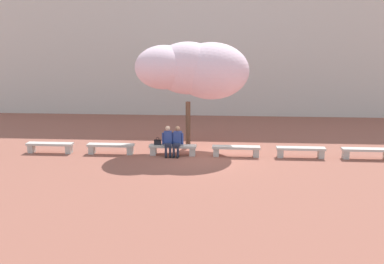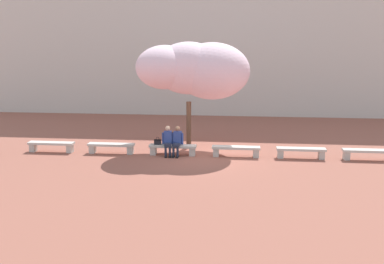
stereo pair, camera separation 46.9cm
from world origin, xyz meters
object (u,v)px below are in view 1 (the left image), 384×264
stone_bench_near_east (236,149)px  stone_bench_center (173,148)px  person_seated_left (168,140)px  cherry_tree_main (193,69)px  stone_bench_far_east (367,152)px  stone_bench_near_west (111,147)px  handbag (158,142)px  stone_bench_east_end (301,151)px  person_seated_right (177,140)px  stone_bench_west_end (50,146)px

stone_bench_near_east → stone_bench_center: bearing=180.0°
person_seated_left → cherry_tree_main: bearing=58.2°
stone_bench_center → stone_bench_far_east: same height
stone_bench_near_east → cherry_tree_main: cherry_tree_main is taller
stone_bench_near_west → handbag: bearing=0.0°
stone_bench_east_end → stone_bench_center: bearing=180.0°
stone_bench_near_east → person_seated_left: (-2.94, -0.05, 0.39)m
person_seated_right → cherry_tree_main: bearing=70.2°
handbag → person_seated_right: bearing=-3.6°
stone_bench_center → stone_bench_near_east: size_ratio=1.00×
person_seated_right → cherry_tree_main: (0.57, 1.57, 2.91)m
stone_bench_west_end → person_seated_right: bearing=-0.5°
stone_bench_near_west → person_seated_left: bearing=-1.2°
stone_bench_east_end → handbag: 6.15m
stone_bench_east_end → person_seated_right: (-5.27, -0.05, 0.39)m
stone_bench_west_end → cherry_tree_main: size_ratio=0.40×
stone_bench_far_east → handbag: 8.88m
stone_bench_east_end → person_seated_left: size_ratio=1.59×
person_seated_left → stone_bench_west_end: bearing=179.4°
stone_bench_near_west → stone_bench_east_end: bearing=0.0°
stone_bench_near_west → handbag: handbag is taller
stone_bench_east_end → person_seated_left: 5.70m
person_seated_right → stone_bench_near_east: bearing=1.2°
stone_bench_near_west → cherry_tree_main: bearing=23.4°
handbag → cherry_tree_main: size_ratio=0.07×
stone_bench_center → handbag: bearing=179.9°
person_seated_right → handbag: person_seated_right is taller
stone_bench_near_west → cherry_tree_main: 5.05m
stone_bench_west_end → stone_bench_near_east: size_ratio=1.00×
stone_bench_east_end → person_seated_right: 5.29m
cherry_tree_main → stone_bench_near_east: bearing=-37.6°
stone_bench_west_end → stone_bench_center: 5.48m
stone_bench_west_end → stone_bench_east_end: bearing=0.0°
stone_bench_center → cherry_tree_main: bearing=63.1°
person_seated_right → stone_bench_center: bearing=165.4°
stone_bench_east_end → stone_bench_far_east: size_ratio=1.00×
stone_bench_near_east → stone_bench_west_end: bearing=180.0°
stone_bench_near_east → handbag: bearing=180.0°
stone_bench_far_east → handbag: size_ratio=6.05×
stone_bench_far_east → stone_bench_near_east: bearing=180.0°
stone_bench_far_east → cherry_tree_main: size_ratio=0.40×
stone_bench_east_end → person_seated_left: (-5.68, -0.05, 0.39)m
stone_bench_center → stone_bench_near_east: 2.74m
person_seated_left → stone_bench_east_end: bearing=0.5°
stone_bench_near_west → person_seated_right: size_ratio=1.59×
person_seated_left → stone_bench_center: bearing=14.6°
stone_bench_west_end → cherry_tree_main: cherry_tree_main is taller
stone_bench_east_end → stone_bench_far_east: 2.74m
person_seated_left → handbag: 0.48m
stone_bench_center → cherry_tree_main: size_ratio=0.40×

